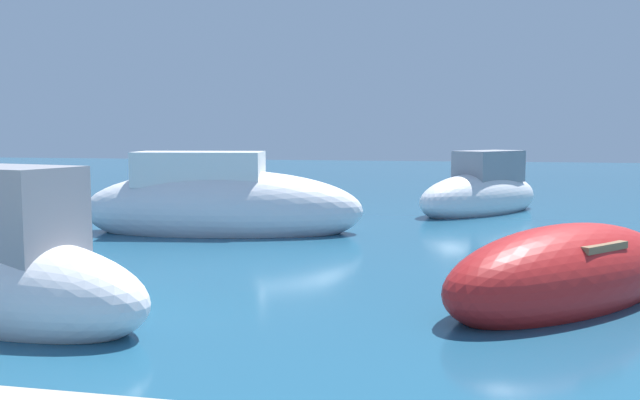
% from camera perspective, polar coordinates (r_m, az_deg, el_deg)
% --- Properties ---
extents(moored_boat_1, '(3.52, 3.68, 1.19)m').
position_cam_1_polar(moored_boat_1, '(8.23, 19.95, -6.02)').
color(moored_boat_1, '#B21E1E').
rests_on(moored_boat_1, ground).
extents(moored_boat_3, '(5.68, 2.53, 1.94)m').
position_cam_1_polar(moored_boat_3, '(13.30, -8.42, -0.51)').
color(moored_boat_3, white).
rests_on(moored_boat_3, ground).
extents(moored_boat_4, '(3.66, 4.11, 1.78)m').
position_cam_1_polar(moored_boat_4, '(16.88, 13.45, 0.52)').
color(moored_boat_4, white).
rests_on(moored_boat_4, ground).
extents(moored_boat_5, '(1.46, 3.31, 0.87)m').
position_cam_1_polar(moored_boat_5, '(22.37, -8.38, 1.33)').
color(moored_boat_5, teal).
rests_on(moored_boat_5, ground).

